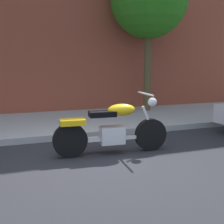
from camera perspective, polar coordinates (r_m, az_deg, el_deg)
ground_plane at (r=4.90m, az=-3.47°, el=-9.94°), size 60.00×60.00×0.00m
sidewalk at (r=7.83m, az=-9.94°, el=-2.13°), size 19.74×3.21×0.14m
motorcycle at (r=5.19m, az=-0.04°, el=-3.53°), size 2.16×0.70×1.12m
street_tree at (r=9.58m, az=7.46°, el=21.59°), size 2.45×2.45×4.89m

